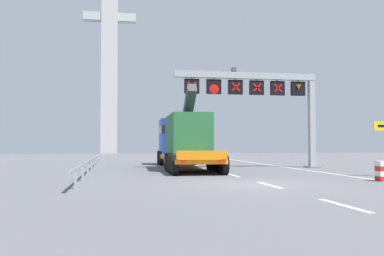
{
  "coord_description": "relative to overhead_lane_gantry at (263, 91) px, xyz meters",
  "views": [
    {
      "loc": [
        -5.55,
        -16.58,
        1.68
      ],
      "look_at": [
        -0.67,
        11.23,
        2.74
      ],
      "focal_mm": 39.37,
      "sensor_mm": 36.0,
      "label": 1
    }
  ],
  "objects": [
    {
      "name": "ground",
      "position": [
        -4.33,
        -11.24,
        -5.32
      ],
      "size": [
        112.0,
        112.0,
        0.0
      ],
      "primitive_type": "plane",
      "color": "#5B5B60"
    },
    {
      "name": "lane_markings",
      "position": [
        -3.85,
        5.39,
        -5.32
      ],
      "size": [
        0.2,
        47.87,
        0.01
      ],
      "color": "silver",
      "rests_on": "ground"
    },
    {
      "name": "guardrail_left",
      "position": [
        -11.48,
        2.79,
        -4.76
      ],
      "size": [
        0.13,
        32.06,
        0.76
      ],
      "color": "#999EA3",
      "rests_on": "ground"
    },
    {
      "name": "heavy_haul_truck_orange",
      "position": [
        -5.38,
        1.61,
        -3.33
      ],
      "size": [
        3.36,
        14.12,
        5.3
      ],
      "color": "orange",
      "rests_on": "ground"
    },
    {
      "name": "overhead_lane_gantry",
      "position": [
        0.0,
        0.0,
        0.0
      ],
      "size": [
        10.3,
        0.9,
        6.92
      ],
      "color": "#9EA0A5",
      "rests_on": "ground"
    },
    {
      "name": "bridge_pylon_distant",
      "position": [
        -11.48,
        46.25,
        14.22
      ],
      "size": [
        9.0,
        2.0,
        38.29
      ],
      "color": "#B7B7B2",
      "rests_on": "ground"
    },
    {
      "name": "edge_line_right",
      "position": [
        1.87,
        0.76,
        -5.32
      ],
      "size": [
        0.2,
        63.0,
        0.01
      ],
      "primitive_type": "cube",
      "color": "silver",
      "rests_on": "ground"
    }
  ]
}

